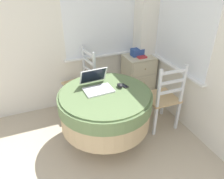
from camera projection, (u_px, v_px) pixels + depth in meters
corner_room_shell at (126, 46)px, 2.29m from camera, size 4.53×4.93×2.55m
round_dining_table at (105, 106)px, 2.60m from camera, size 1.10×1.10×0.75m
laptop at (97, 85)px, 2.56m from camera, size 0.34×0.34×0.23m
computer_mouse at (120, 85)px, 2.60m from camera, size 0.06×0.10×0.05m
cell_phone at (124, 86)px, 2.63m from camera, size 0.08×0.12×0.01m
dining_chair_near_back_window at (82, 83)px, 3.30m from camera, size 0.48×0.47×0.98m
dining_chair_near_right_window at (163, 98)px, 2.93m from camera, size 0.41×0.43×0.98m
corner_cabinet at (138, 77)px, 3.65m from camera, size 0.48×0.43×0.76m
storage_box at (137, 52)px, 3.43m from camera, size 0.19×0.13×0.11m
book_on_cabinet at (140, 56)px, 3.42m from camera, size 0.14×0.19×0.02m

